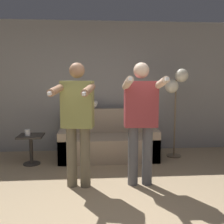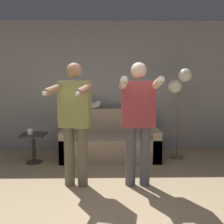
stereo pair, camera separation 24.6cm
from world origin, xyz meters
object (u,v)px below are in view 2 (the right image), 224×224
Objects in this scene: person_left at (75,117)px; cat at (91,105)px; couch at (110,143)px; cup at (30,132)px; floor_lamp at (180,86)px; side_table at (34,142)px; person_right at (138,116)px.

cat is (0.11, 1.63, -0.01)m from person_left.
couch is 1.46m from cup.
floor_lamp is 3.23× the size of side_table.
person_right is 3.36× the size of cat.
cat is at bearing 141.14° from couch.
person_left is at bearing -47.55° from cup.
couch is 3.52× the size of cat.
person_left is 1.63m from cat.
cup reaches higher than side_table.
side_table is at bearing 139.88° from person_left.
person_right is 1.61m from floor_lamp.
cat is 1.72m from floor_lamp.
person_right is 1.79m from cat.
person_right reaches higher than couch.
side_table is at bearing 47.72° from cup.
side_table is at bearing 150.60° from person_right.
person_left is 1.47m from side_table.
couch is at bearing 79.60° from person_left.
side_table is 4.79× the size of cup.
cat reaches higher than couch.
side_table is at bearing -174.42° from floor_lamp.
cat is (-0.38, 0.30, 0.68)m from couch.
cat is 1.29m from side_table.
person_right is at bearing 10.08° from person_left.
couch is 16.51× the size of cup.
floor_lamp is at bearing 56.36° from person_right.
floor_lamp is (1.26, -0.04, 1.06)m from couch.
person_right is 15.76× the size of cup.
couch is 0.83m from cat.
cat is 4.69× the size of cup.
cup is at bearing -147.45° from cat.
person_left is at bearing -50.14° from side_table.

